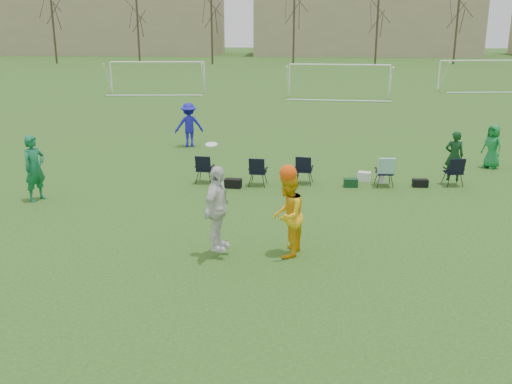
# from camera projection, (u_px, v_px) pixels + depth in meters

# --- Properties ---
(ground) EXTENTS (260.00, 260.00, 0.00)m
(ground) POSITION_uv_depth(u_px,v_px,m) (235.00, 286.00, 11.70)
(ground) COLOR #255219
(ground) RESTS_ON ground
(fielder_green_near) EXTENTS (0.75, 0.87, 2.01)m
(fielder_green_near) POSITION_uv_depth(u_px,v_px,m) (35.00, 168.00, 17.21)
(fielder_green_near) COLOR #136B3F
(fielder_green_near) RESTS_ON ground
(fielder_blue) EXTENTS (1.41, 1.08, 1.92)m
(fielder_blue) POSITION_uv_depth(u_px,v_px,m) (189.00, 125.00, 24.94)
(fielder_blue) COLOR #1A19BF
(fielder_blue) RESTS_ON ground
(fielder_green_far) EXTENTS (0.88, 0.95, 1.64)m
(fielder_green_far) POSITION_uv_depth(u_px,v_px,m) (492.00, 146.00, 21.20)
(fielder_green_far) COLOR #157937
(fielder_green_far) RESTS_ON ground
(center_contest) EXTENTS (2.44, 1.35, 2.66)m
(center_contest) POSITION_uv_depth(u_px,v_px,m) (257.00, 212.00, 12.98)
(center_contest) COLOR white
(center_contest) RESTS_ON ground
(sideline_setup) EXTENTS (8.98, 1.55, 1.82)m
(sideline_setup) POSITION_uv_depth(u_px,v_px,m) (344.00, 169.00, 19.04)
(sideline_setup) COLOR #0F3918
(sideline_setup) RESTS_ON ground
(goal_left) EXTENTS (7.39, 0.76, 2.46)m
(goal_left) POSITION_uv_depth(u_px,v_px,m) (157.00, 68.00, 44.44)
(goal_left) COLOR white
(goal_left) RESTS_ON ground
(goal_mid) EXTENTS (7.40, 0.63, 2.46)m
(goal_mid) POSITION_uv_depth(u_px,v_px,m) (340.00, 71.00, 41.46)
(goal_mid) COLOR white
(goal_mid) RESTS_ON ground
(goal_right) EXTENTS (7.35, 1.14, 2.46)m
(goal_right) POSITION_uv_depth(u_px,v_px,m) (484.00, 67.00, 46.29)
(goal_right) COLOR white
(goal_right) RESTS_ON ground
(tree_line) EXTENTS (110.28, 3.28, 11.40)m
(tree_line) POSITION_uv_depth(u_px,v_px,m) (295.00, 26.00, 77.06)
(tree_line) COLOR #382B21
(tree_line) RESTS_ON ground
(building_row) EXTENTS (126.00, 16.00, 13.00)m
(building_row) POSITION_uv_depth(u_px,v_px,m) (334.00, 20.00, 101.33)
(building_row) COLOR tan
(building_row) RESTS_ON ground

